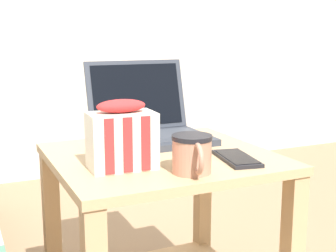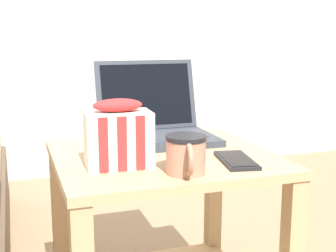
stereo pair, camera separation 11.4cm
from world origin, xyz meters
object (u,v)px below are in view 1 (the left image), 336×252
object	(u,v)px
laptop	(148,124)
snack_bag	(122,137)
cell_phone	(237,158)
mug_front_left	(192,152)

from	to	relation	value
laptop	snack_bag	world-z (taller)	laptop
laptop	snack_bag	xyz separation A→B (m)	(-0.16, -0.24, 0.03)
laptop	cell_phone	distance (m)	0.32
mug_front_left	cell_phone	bearing A→B (deg)	18.70
laptop	cell_phone	world-z (taller)	laptop
snack_bag	cell_phone	size ratio (longest dim) A/B	0.94
snack_bag	cell_phone	distance (m)	0.29
cell_phone	mug_front_left	bearing A→B (deg)	-161.30
snack_bag	mug_front_left	bearing A→B (deg)	-38.42
laptop	cell_phone	size ratio (longest dim) A/B	1.82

